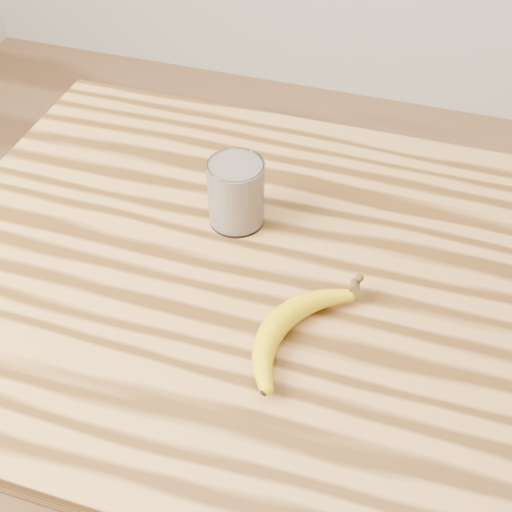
% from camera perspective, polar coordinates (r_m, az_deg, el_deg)
% --- Properties ---
extents(table, '(1.20, 0.80, 0.90)m').
position_cam_1_polar(table, '(1.11, 5.18, -6.94)').
color(table, '#B67C40').
rests_on(table, ground).
extents(smoothie_glass, '(0.09, 0.09, 0.11)m').
position_cam_1_polar(smoothie_glass, '(1.07, -1.59, 5.09)').
color(smoothie_glass, white).
rests_on(smoothie_glass, table).
extents(banana, '(0.19, 0.30, 0.03)m').
position_cam_1_polar(banana, '(0.94, 1.82, -5.30)').
color(banana, '#D9B006').
rests_on(banana, table).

